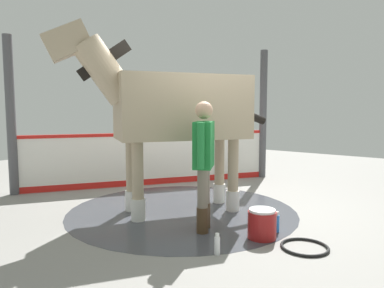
% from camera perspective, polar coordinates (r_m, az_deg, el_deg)
% --- Properties ---
extents(ground_plane, '(16.00, 16.00, 0.02)m').
position_cam_1_polar(ground_plane, '(5.49, 3.17, -10.81)').
color(ground_plane, gray).
extents(wet_patch, '(3.43, 3.43, 0.00)m').
position_cam_1_polar(wet_patch, '(5.53, -1.55, -10.53)').
color(wet_patch, '#42444C').
rests_on(wet_patch, ground).
extents(barrier_wall, '(2.89, 4.34, 1.06)m').
position_cam_1_polar(barrier_wall, '(7.34, -6.41, -2.64)').
color(barrier_wall, white).
rests_on(barrier_wall, ground).
extents(roof_post_near, '(0.16, 0.16, 2.83)m').
position_cam_1_polar(roof_post_near, '(7.11, -26.88, 3.99)').
color(roof_post_near, '#4C4C51').
rests_on(roof_post_near, ground).
extents(roof_post_far, '(0.16, 0.16, 2.83)m').
position_cam_1_polar(roof_post_far, '(8.19, 11.23, 4.64)').
color(roof_post_far, '#4C4C51').
rests_on(roof_post_far, ground).
extents(horse, '(2.07, 2.87, 2.70)m').
position_cam_1_polar(horse, '(5.28, -2.91, 5.55)').
color(horse, tan).
rests_on(horse, ground).
extents(handler, '(0.42, 0.60, 1.63)m').
position_cam_1_polar(handler, '(4.49, 1.89, -2.13)').
color(handler, '#47331E').
rests_on(handler, ground).
extents(wash_bucket, '(0.34, 0.34, 0.36)m').
position_cam_1_polar(wash_bucket, '(4.45, 11.08, -12.37)').
color(wash_bucket, maroon).
rests_on(wash_bucket, ground).
extents(bottle_shampoo, '(0.06, 0.06, 0.23)m').
position_cam_1_polar(bottle_shampoo, '(3.95, 4.03, -15.70)').
color(bottle_shampoo, white).
rests_on(bottle_shampoo, ground).
extents(bottle_spray, '(0.07, 0.07, 0.26)m').
position_cam_1_polar(bottle_spray, '(4.71, 13.29, -12.09)').
color(bottle_spray, blue).
rests_on(bottle_spray, ground).
extents(hose_coil, '(0.53, 0.53, 0.03)m').
position_cam_1_polar(hose_coil, '(4.31, 17.49, -15.34)').
color(hose_coil, black).
rests_on(hose_coil, ground).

